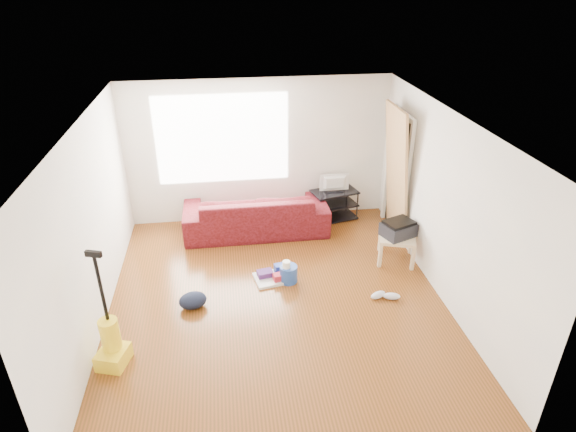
{
  "coord_description": "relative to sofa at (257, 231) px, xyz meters",
  "views": [
    {
      "loc": [
        -0.6,
        -5.32,
        4.09
      ],
      "look_at": [
        0.24,
        0.6,
        0.96
      ],
      "focal_mm": 30.0,
      "sensor_mm": 36.0,
      "label": 1
    }
  ],
  "objects": [
    {
      "name": "tv_stand",
      "position": [
        1.42,
        0.27,
        0.28
      ],
      "size": [
        0.87,
        0.63,
        0.54
      ],
      "rotation": [
        0.0,
        0.0,
        0.24
      ],
      "color": "black",
      "rests_on": "ground"
    },
    {
      "name": "bucket",
      "position": [
        0.34,
        -1.56,
        0.0
      ],
      "size": [
        0.26,
        0.26,
        0.26
      ],
      "primitive_type": "cylinder",
      "rotation": [
        0.0,
        0.0,
        0.01
      ],
      "color": "#21479D",
      "rests_on": "ground"
    },
    {
      "name": "cleaning_tray",
      "position": [
        0.12,
        -1.47,
        0.05
      ],
      "size": [
        0.56,
        0.48,
        0.18
      ],
      "rotation": [
        0.0,
        0.0,
        0.18
      ],
      "color": "silver",
      "rests_on": "ground"
    },
    {
      "name": "sneakers",
      "position": [
        1.59,
        -2.15,
        0.05
      ],
      "size": [
        0.43,
        0.22,
        0.1
      ],
      "rotation": [
        0.0,
        0.0,
        -0.05
      ],
      "color": "silver",
      "rests_on": "ground"
    },
    {
      "name": "toilet_paper",
      "position": [
        0.3,
        -1.58,
        0.18
      ],
      "size": [
        0.11,
        0.11,
        0.1
      ],
      "primitive_type": "cylinder",
      "color": "white",
      "rests_on": "bucket"
    },
    {
      "name": "room",
      "position": [
        0.19,
        -1.8,
        1.25
      ],
      "size": [
        4.51,
        5.01,
        2.51
      ],
      "color": "#523311",
      "rests_on": "ground"
    },
    {
      "name": "printer",
      "position": [
        2.07,
        -1.22,
        0.55
      ],
      "size": [
        0.57,
        0.51,
        0.25
      ],
      "rotation": [
        0.0,
        0.0,
        0.38
      ],
      "color": "black",
      "rests_on": "side_table"
    },
    {
      "name": "side_table",
      "position": [
        2.07,
        -1.22,
        0.37
      ],
      "size": [
        0.67,
        0.67,
        0.44
      ],
      "rotation": [
        0.0,
        0.0,
        -0.31
      ],
      "color": "tan",
      "rests_on": "ground"
    },
    {
      "name": "backpack",
      "position": [
        -1.02,
        -1.96,
        0.0
      ],
      "size": [
        0.43,
        0.38,
        0.2
      ],
      "primitive_type": "ellipsoid",
      "rotation": [
        0.0,
        0.0,
        0.25
      ],
      "color": "black",
      "rests_on": "ground"
    },
    {
      "name": "tv",
      "position": [
        1.42,
        0.27,
        0.69
      ],
      "size": [
        0.52,
        0.07,
        0.3
      ],
      "primitive_type": "imported",
      "rotation": [
        0.0,
        0.0,
        3.14
      ],
      "color": "black",
      "rests_on": "tv_stand"
    },
    {
      "name": "vacuum",
      "position": [
        -1.88,
        -2.86,
        0.27
      ],
      "size": [
        0.4,
        0.43,
        1.47
      ],
      "rotation": [
        0.0,
        0.0,
        -0.31
      ],
      "color": "yellow",
      "rests_on": "ground"
    },
    {
      "name": "sofa",
      "position": [
        0.0,
        0.0,
        0.0
      ],
      "size": [
        2.42,
        0.95,
        0.71
      ],
      "primitive_type": "imported",
      "rotation": [
        0.0,
        0.0,
        3.14
      ],
      "color": "#310401",
      "rests_on": "ground"
    },
    {
      "name": "door_panel",
      "position": [
        2.25,
        -0.45,
        0.0
      ],
      "size": [
        0.28,
        0.89,
        2.22
      ],
      "primitive_type": "cube",
      "rotation": [
        0.0,
        -0.1,
        0.0
      ],
      "color": "#AB7847",
      "rests_on": "ground"
    }
  ]
}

